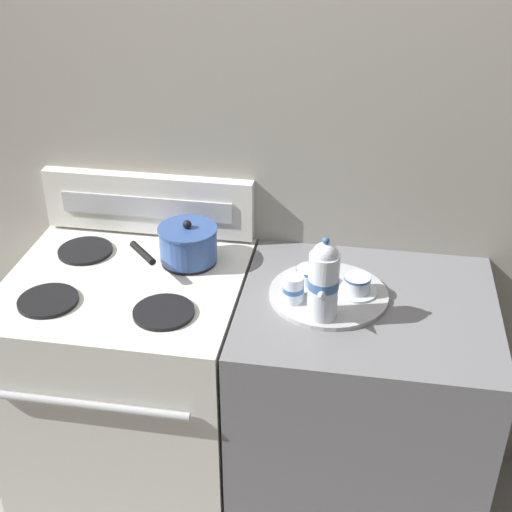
# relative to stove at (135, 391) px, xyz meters

# --- Properties ---
(ground_plane) EXTENTS (6.00, 6.00, 0.00)m
(ground_plane) POSITION_rel_stove_xyz_m (0.38, 0.00, -0.45)
(ground_plane) COLOR gray
(wall_back) EXTENTS (6.00, 0.05, 2.20)m
(wall_back) POSITION_rel_stove_xyz_m (0.38, 0.35, 0.65)
(wall_back) COLOR #9E998E
(wall_back) RESTS_ON ground
(stove) EXTENTS (0.73, 0.69, 0.90)m
(stove) POSITION_rel_stove_xyz_m (0.00, 0.00, 0.00)
(stove) COLOR silver
(stove) RESTS_ON ground
(control_panel) EXTENTS (0.72, 0.05, 0.21)m
(control_panel) POSITION_rel_stove_xyz_m (-0.00, 0.30, 0.56)
(control_panel) COLOR silver
(control_panel) RESTS_ON stove
(side_counter) EXTENTS (0.76, 0.66, 0.89)m
(side_counter) POSITION_rel_stove_xyz_m (0.75, 0.00, -0.00)
(side_counter) COLOR slate
(side_counter) RESTS_ON ground
(saucepan) EXTENTS (0.26, 0.26, 0.14)m
(saucepan) POSITION_rel_stove_xyz_m (0.17, 0.15, 0.51)
(saucepan) COLOR #335193
(saucepan) RESTS_ON stove
(serving_tray) EXTENTS (0.35, 0.35, 0.01)m
(serving_tray) POSITION_rel_stove_xyz_m (0.63, 0.02, 0.45)
(serving_tray) COLOR #B2B2B7
(serving_tray) RESTS_ON side_counter
(teapot) EXTENTS (0.09, 0.14, 0.25)m
(teapot) POSITION_rel_stove_xyz_m (0.62, -0.10, 0.57)
(teapot) COLOR silver
(teapot) RESTS_ON serving_tray
(teacup_left) EXTENTS (0.12, 0.12, 0.06)m
(teacup_left) POSITION_rel_stove_xyz_m (0.57, 0.06, 0.48)
(teacup_left) COLOR silver
(teacup_left) RESTS_ON serving_tray
(teacup_right) EXTENTS (0.12, 0.12, 0.06)m
(teacup_right) POSITION_rel_stove_xyz_m (0.71, 0.03, 0.48)
(teacup_right) COLOR silver
(teacup_right) RESTS_ON serving_tray
(creamer_jug) EXTENTS (0.06, 0.06, 0.08)m
(creamer_jug) POSITION_rel_stove_xyz_m (0.53, -0.04, 0.50)
(creamer_jug) COLOR silver
(creamer_jug) RESTS_ON serving_tray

